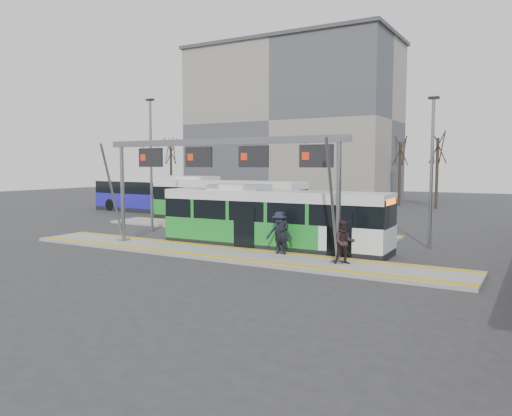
{
  "coord_description": "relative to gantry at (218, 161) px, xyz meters",
  "views": [
    {
      "loc": [
        12.73,
        -18.8,
        4.15
      ],
      "look_at": [
        0.06,
        3.0,
        1.95
      ],
      "focal_mm": 35.0,
      "sensor_mm": 36.0,
      "label": 1
    }
  ],
  "objects": [
    {
      "name": "ground",
      "position": [
        0.35,
        -0.25,
        -4.3
      ],
      "size": [
        120.0,
        120.0,
        0.0
      ],
      "primitive_type": "plane",
      "color": "#2D2D30",
      "rests_on": "ground"
    },
    {
      "name": "platform_main",
      "position": [
        0.35,
        -0.25,
        -4.22
      ],
      "size": [
        22.0,
        3.0,
        0.15
      ],
      "primitive_type": "cube",
      "color": "gray",
      "rests_on": "ground"
    },
    {
      "name": "platform_second",
      "position": [
        -3.65,
        7.75,
        -4.22
      ],
      "size": [
        20.0,
        3.0,
        0.15
      ],
      "primitive_type": "cube",
      "color": "gray",
      "rests_on": "ground"
    },
    {
      "name": "tactile_main",
      "position": [
        0.35,
        -0.25,
        -4.14
      ],
      "size": [
        22.0,
        2.65,
        0.02
      ],
      "color": "gold",
      "rests_on": "platform_main"
    },
    {
      "name": "tactile_second",
      "position": [
        -3.65,
        8.9,
        -4.14
      ],
      "size": [
        20.0,
        0.35,
        0.02
      ],
      "color": "gold",
      "rests_on": "platform_second"
    },
    {
      "name": "gantry",
      "position": [
        0.0,
        0.0,
        0.0
      ],
      "size": [
        13.0,
        1.68,
        5.2
      ],
      "color": "slate",
      "rests_on": "platform_main"
    },
    {
      "name": "apartment_block",
      "position": [
        -13.65,
        35.75,
        4.91
      ],
      "size": [
        24.5,
        12.5,
        18.4
      ],
      "color": "gray",
      "rests_on": "ground"
    },
    {
      "name": "hero_bus",
      "position": [
        1.51,
        2.47,
        -2.85
      ],
      "size": [
        11.55,
        2.75,
        3.16
      ],
      "rotation": [
        0.0,
        0.0,
        0.03
      ],
      "color": "black",
      "rests_on": "ground"
    },
    {
      "name": "bg_bus_green",
      "position": [
        -6.96,
        11.14,
        -2.83
      ],
      "size": [
        11.98,
        2.82,
        2.98
      ],
      "rotation": [
        0.0,
        0.0,
        -0.02
      ],
      "color": "black",
      "rests_on": "ground"
    },
    {
      "name": "bg_bus_blue",
      "position": [
        -16.35,
        14.0,
        -2.72
      ],
      "size": [
        12.34,
        3.26,
        3.19
      ],
      "rotation": [
        0.0,
        0.0,
        -0.05
      ],
      "color": "black",
      "rests_on": "ground"
    },
    {
      "name": "passenger_a",
      "position": [
        2.95,
        0.66,
        -3.2
      ],
      "size": [
        0.7,
        0.47,
        1.91
      ],
      "primitive_type": "imported",
      "rotation": [
        0.0,
        0.0,
        0.02
      ],
      "color": "black",
      "rests_on": "platform_main"
    },
    {
      "name": "passenger_b",
      "position": [
        6.18,
        -0.1,
        -3.27
      ],
      "size": [
        1.06,
        0.98,
        1.76
      ],
      "primitive_type": "imported",
      "rotation": [
        0.0,
        0.0,
        0.47
      ],
      "color": "#2E1F20",
      "rests_on": "platform_main"
    },
    {
      "name": "passenger_c",
      "position": [
        2.82,
        0.68,
        -3.2
      ],
      "size": [
        1.32,
        0.89,
        1.89
      ],
      "primitive_type": "imported",
      "rotation": [
        0.0,
        0.0,
        0.16
      ],
      "color": "#1A1D30",
      "rests_on": "platform_main"
    },
    {
      "name": "tree_left",
      "position": [
        0.3,
        31.78,
        1.2
      ],
      "size": [
        1.4,
        1.4,
        7.25
      ],
      "color": "#382B21",
      "rests_on": "ground"
    },
    {
      "name": "tree_mid",
      "position": [
        4.25,
        29.82,
        1.4
      ],
      "size": [
        1.4,
        1.4,
        7.51
      ],
      "color": "#382B21",
      "rests_on": "ground"
    },
    {
      "name": "tree_far",
      "position": [
        -25.25,
        26.91,
        1.43
      ],
      "size": [
        1.4,
        1.4,
        7.55
      ],
      "color": "#382B21",
      "rests_on": "ground"
    },
    {
      "name": "lamp_west",
      "position": [
        -7.92,
        4.25,
        0.01
      ],
      "size": [
        0.5,
        0.25,
        8.13
      ],
      "color": "slate",
      "rests_on": "ground"
    },
    {
      "name": "lamp_east",
      "position": [
        8.23,
        6.37,
        -0.35
      ],
      "size": [
        0.5,
        0.25,
        7.42
      ],
      "color": "slate",
      "rests_on": "ground"
    }
  ]
}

